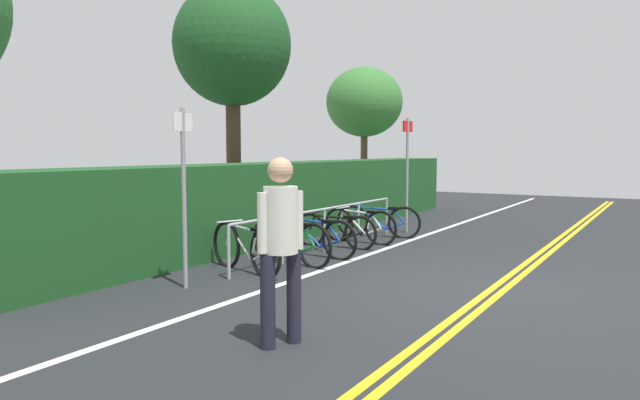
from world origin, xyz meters
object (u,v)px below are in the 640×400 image
object	(u,v)px
bicycle_0	(245,248)
tree_mid	(232,47)
bicycle_2	(313,237)
bicycle_1	(290,242)
bicycle_4	(360,226)
sign_post_near	(184,181)
bike_rack	(324,219)
tree_far_right	(364,103)
bicycle_5	(378,221)
bicycle_3	(335,231)
pedestrian	(281,238)
sign_post_far	(407,165)

from	to	relation	value
bicycle_0	tree_mid	bearing A→B (deg)	41.53
bicycle_0	bicycle_2	world-z (taller)	bicycle_0
bicycle_1	bicycle_4	world-z (taller)	bicycle_1
sign_post_near	tree_mid	distance (m)	5.86
bike_rack	bicycle_2	distance (m)	0.56
tree_far_right	sign_post_near	bearing A→B (deg)	-165.84
bicycle_5	bike_rack	bearing A→B (deg)	178.34
tree_far_right	bicycle_4	bearing A→B (deg)	-153.82
bicycle_0	bicycle_3	xyz separation A→B (m)	(2.62, -0.05, -0.04)
bicycle_2	bike_rack	bearing A→B (deg)	7.64
bike_rack	pedestrian	world-z (taller)	pedestrian
bicycle_1	sign_post_far	world-z (taller)	sign_post_far
sign_post_near	tree_mid	bearing A→B (deg)	32.34
bicycle_0	sign_post_near	bearing A→B (deg)	178.44
bicycle_2	sign_post_far	bearing A→B (deg)	-3.23
bicycle_0	tree_far_right	bearing A→B (deg)	16.16
bicycle_4	pedestrian	world-z (taller)	pedestrian
bicycle_3	pedestrian	bearing A→B (deg)	-155.45
bicycle_0	tree_far_right	world-z (taller)	tree_far_right
bike_rack	sign_post_far	world-z (taller)	sign_post_far
bicycle_3	sign_post_near	xyz separation A→B (m)	(-3.85, 0.08, 1.10)
bike_rack	bicycle_4	distance (m)	1.26
bicycle_3	tree_mid	size ratio (longest dim) A/B	0.32
bicycle_2	bicycle_5	world-z (taller)	bicycle_2
pedestrian	bicycle_4	bearing A→B (deg)	20.56
bicycle_2	pedestrian	xyz separation A→B (m)	(-4.08, -2.18, 0.68)
bicycle_4	tree_mid	bearing A→B (deg)	93.03
pedestrian	sign_post_far	world-z (taller)	sign_post_far
bicycle_2	bicycle_0	bearing A→B (deg)	173.59
bicycle_0	bicycle_4	xyz separation A→B (m)	(3.36, -0.19, -0.03)
tree_mid	bicycle_3	bearing A→B (deg)	-101.37
bicycle_1	tree_mid	size ratio (longest dim) A/B	0.33
tree_mid	bicycle_0	bearing A→B (deg)	-138.47
bicycle_3	tree_mid	bearing A→B (deg)	78.63
sign_post_far	bike_rack	bearing A→B (deg)	175.04
bicycle_5	sign_post_near	xyz separation A→B (m)	(-5.46, 0.21, 1.08)
bicycle_5	sign_post_near	size ratio (longest dim) A/B	0.74
bicycle_0	pedestrian	xyz separation A→B (m)	(-2.45, -2.37, 0.66)
sign_post_near	tree_far_right	world-z (taller)	tree_far_right
bicycle_3	sign_post_near	world-z (taller)	sign_post_near
bicycle_4	bicycle_5	distance (m)	0.87
bike_rack	bicycle_3	distance (m)	0.57
bicycle_0	sign_post_far	bearing A→B (deg)	-4.22
bike_rack	bicycle_1	size ratio (longest dim) A/B	2.98
bicycle_3	pedestrian	distance (m)	5.62
bike_rack	bicycle_4	xyz separation A→B (m)	(1.24, -0.07, -0.25)
bike_rack	sign_post_near	distance (m)	3.45
bicycle_4	sign_post_near	distance (m)	4.72
bike_rack	pedestrian	bearing A→B (deg)	-153.82
pedestrian	bicycle_1	bearing A→B (deg)	32.82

